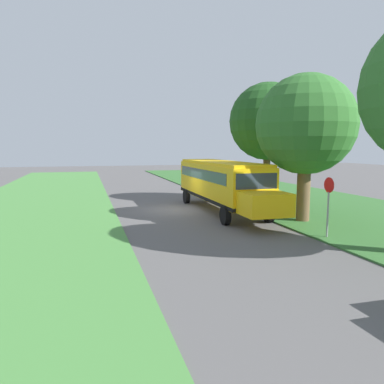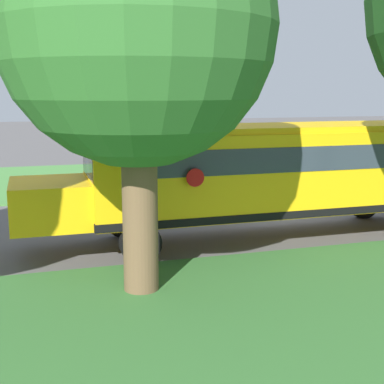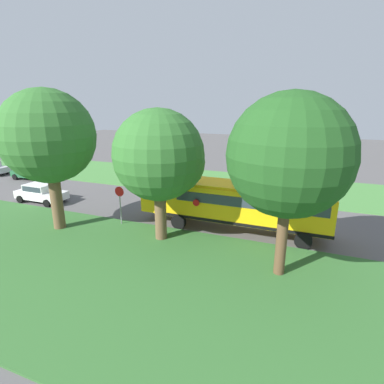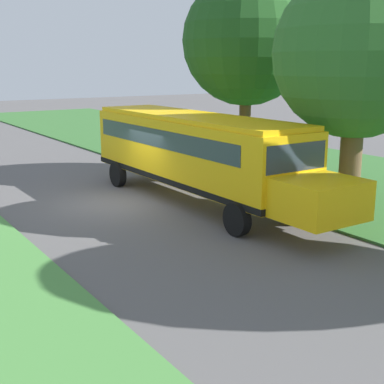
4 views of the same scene
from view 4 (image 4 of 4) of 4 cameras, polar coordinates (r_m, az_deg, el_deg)
ground_plane at (r=19.58m, az=-8.07°, el=-1.18°), size 120.00×120.00×0.00m
grass_verge at (r=25.40m, az=12.69°, el=2.08°), size 12.00×80.00×0.08m
school_bus at (r=19.15m, az=0.55°, el=4.51°), size 2.84×12.42×3.16m
oak_tree_beside_bus at (r=24.10m, az=5.81°, el=15.97°), size 5.58×5.58×8.69m
oak_tree_roadside_mid at (r=17.93m, az=16.64°, el=13.65°), size 5.31×5.31×7.91m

